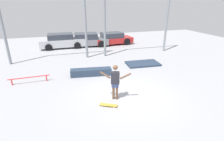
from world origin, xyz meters
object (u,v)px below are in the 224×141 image
skateboard (108,105)px  manual_pad (143,64)px  parked_car_silver (62,41)px  parked_car_grey (87,40)px  parked_car_red (113,39)px  skateboarder (115,80)px  grind_rail (29,78)px  grind_box (91,72)px

skateboard → manual_pad: size_ratio=0.33×
skateboard → parked_car_silver: (-1.53, 11.83, 0.63)m
skateboard → parked_car_grey: bearing=113.1°
manual_pad → parked_car_grey: parked_car_grey is taller
manual_pad → parked_car_grey: (-3.00, 7.15, 0.59)m
parked_car_red → skateboarder: bearing=-110.6°
skateboard → manual_pad: manual_pad is taller
manual_pad → parked_car_red: bearing=91.3°
parked_car_red → grind_rail: bearing=-136.9°
parked_car_grey → parked_car_red: parked_car_grey is taller
grind_box → parked_car_red: bearing=63.8°
skateboard → parked_car_grey: parked_car_grey is taller
grind_box → parked_car_red: parked_car_red is taller
skateboard → grind_rail: size_ratio=0.36×
skateboarder → skateboard: (-0.49, -0.52, -0.93)m
skateboarder → parked_car_red: skateboarder is taller
skateboarder → skateboard: size_ratio=2.17×
skateboarder → parked_car_grey: (0.56, 11.33, -0.34)m
grind_box → parked_car_grey: 8.18m
parked_car_silver → parked_car_grey: size_ratio=1.00×
skateboarder → grind_rail: (-4.20, 3.18, -0.69)m
grind_box → manual_pad: size_ratio=1.06×
grind_box → manual_pad: (4.12, 0.94, -0.16)m
parked_car_red → parked_car_grey: bearing=175.3°
skateboard → parked_car_red: (3.88, 11.81, 0.57)m
skateboarder → parked_car_red: bearing=97.6°
skateboarder → grind_box: skateboarder is taller
grind_rail → parked_car_grey: size_ratio=0.51×
skateboarder → manual_pad: size_ratio=0.72×
skateboarder → parked_car_red: (3.39, 11.29, -0.35)m
parked_car_silver → parked_car_red: parked_car_silver is taller
grind_box → skateboarder: bearing=-80.1°
grind_rail → parked_car_silver: (2.18, 8.13, 0.40)m
manual_pad → grind_rail: bearing=-172.6°
skateboarder → grind_rail: 5.31m
grind_box → parked_car_grey: size_ratio=0.59×
grind_box → parked_car_silver: parked_car_silver is taller
manual_pad → skateboarder: bearing=-130.3°
skateboarder → skateboard: skateboarder is taller
manual_pad → parked_car_red: 7.13m
manual_pad → parked_car_grey: 7.77m
manual_pad → parked_car_silver: parked_car_silver is taller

